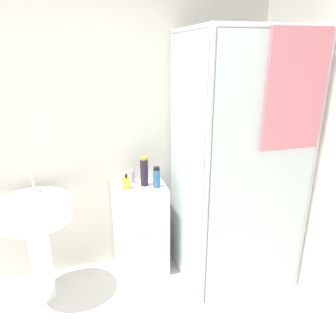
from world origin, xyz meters
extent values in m
cube|color=silver|center=(0.00, 1.70, 1.25)|extent=(6.40, 0.06, 2.50)
cube|color=white|center=(1.24, 1.24, 0.04)|extent=(0.85, 0.85, 0.09)
cylinder|color=silver|center=(1.65, 1.65, 1.03)|extent=(0.04, 0.04, 2.06)
cylinder|color=silver|center=(0.83, 1.65, 1.03)|extent=(0.04, 0.04, 2.06)
cylinder|color=silver|center=(1.65, 0.83, 1.03)|extent=(0.04, 0.04, 2.06)
cylinder|color=silver|center=(0.83, 0.83, 1.03)|extent=(0.04, 0.04, 2.06)
cylinder|color=silver|center=(1.24, 0.83, 2.04)|extent=(0.82, 0.04, 0.04)
cylinder|color=silver|center=(1.24, 1.65, 2.04)|extent=(0.82, 0.04, 0.04)
cylinder|color=silver|center=(0.83, 1.24, 2.04)|extent=(0.04, 0.82, 0.04)
cylinder|color=silver|center=(1.65, 1.24, 2.04)|extent=(0.04, 0.82, 0.04)
cube|color=silver|center=(1.24, 0.82, 1.06)|extent=(0.78, 0.01, 1.93)
cube|color=silver|center=(0.82, 1.24, 1.06)|extent=(0.01, 0.78, 1.93)
cylinder|color=#B7BABF|center=(1.46, 1.59, 0.86)|extent=(0.02, 0.02, 1.54)
cylinder|color=#B7BABF|center=(1.46, 1.54, 1.65)|extent=(0.07, 0.07, 0.04)
cube|color=#D1757F|center=(1.40, 0.80, 1.66)|extent=(0.42, 0.03, 0.76)
cube|color=white|center=(0.49, 1.49, 0.41)|extent=(0.45, 0.35, 0.82)
sphere|color=gold|center=(0.49, 1.31, 0.45)|extent=(0.02, 0.02, 0.02)
cylinder|color=white|center=(-0.34, 1.33, 0.35)|extent=(0.16, 0.16, 0.71)
cylinder|color=white|center=(-0.34, 1.33, 0.78)|extent=(0.55, 0.55, 0.15)
cylinder|color=#B7BABF|center=(-0.34, 1.52, 0.92)|extent=(0.02, 0.02, 0.13)
cube|color=#B7BABF|center=(-0.34, 1.49, 0.98)|extent=(0.02, 0.07, 0.02)
cylinder|color=yellow|center=(0.38, 1.47, 0.87)|extent=(0.06, 0.06, 0.10)
cylinder|color=black|center=(0.38, 1.47, 0.93)|extent=(0.02, 0.02, 0.02)
cube|color=black|center=(0.38, 1.46, 0.94)|extent=(0.02, 0.04, 0.01)
cylinder|color=#281E33|center=(0.54, 1.50, 0.94)|extent=(0.07, 0.07, 0.23)
cylinder|color=gold|center=(0.54, 1.50, 1.06)|extent=(0.06, 0.06, 0.02)
cylinder|color=#2D66A3|center=(0.63, 1.44, 0.90)|extent=(0.06, 0.06, 0.15)
cylinder|color=black|center=(0.63, 1.44, 0.99)|extent=(0.05, 0.05, 0.02)
cylinder|color=#B299C6|center=(0.45, 1.58, 0.87)|extent=(0.04, 0.04, 0.10)
cylinder|color=silver|center=(0.45, 1.58, 0.94)|extent=(0.01, 0.01, 0.02)
cube|color=silver|center=(0.45, 1.57, 0.95)|extent=(0.01, 0.02, 0.01)
camera|label=1|loc=(0.05, -1.04, 1.90)|focal=35.00mm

